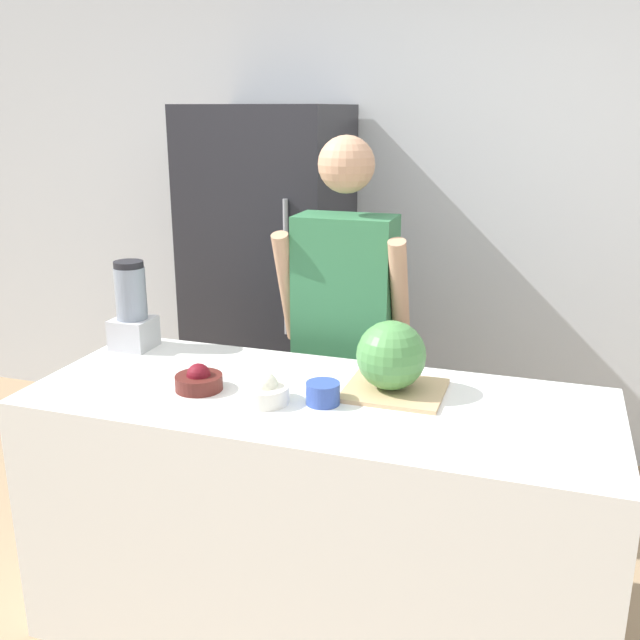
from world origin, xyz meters
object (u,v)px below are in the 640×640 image
at_px(person, 345,341).
at_px(bowl_small_blue, 323,393).
at_px(bowl_cherries, 199,380).
at_px(watermelon, 391,355).
at_px(bowl_cream, 264,391).
at_px(refrigerator, 271,286).
at_px(blender, 132,310).

relative_size(person, bowl_small_blue, 15.64).
bearing_deg(bowl_cherries, watermelon, 16.36).
xyz_separation_m(bowl_cream, bowl_small_blue, (0.18, 0.05, -0.00)).
bearing_deg(bowl_cherries, refrigerator, 102.34).
height_order(bowl_cherries, bowl_cream, bowl_cream).
distance_m(bowl_small_blue, blender, 0.94).
bearing_deg(bowl_cream, watermelon, 30.03).
xyz_separation_m(refrigerator, person, (0.61, -0.69, -0.03)).
distance_m(refrigerator, bowl_small_blue, 1.56).
xyz_separation_m(person, bowl_cream, (-0.05, -0.74, 0.05)).
bearing_deg(bowl_small_blue, person, 100.68).
relative_size(watermelon, bowl_cherries, 1.45).
bearing_deg(refrigerator, watermelon, -52.78).
bearing_deg(bowl_small_blue, watermelon, 41.82).
xyz_separation_m(person, blender, (-0.75, -0.39, 0.17)).
height_order(bowl_cream, blender, blender).
bearing_deg(refrigerator, blender, -97.53).
height_order(refrigerator, blender, refrigerator).
height_order(refrigerator, person, refrigerator).
distance_m(refrigerator, person, 0.92).
height_order(bowl_small_blue, blender, blender).
height_order(bowl_cherries, bowl_small_blue, bowl_cherries).
relative_size(bowl_small_blue, blender, 0.32).
bearing_deg(blender, watermelon, -7.08).
xyz_separation_m(refrigerator, watermelon, (0.92, -1.21, 0.12)).
distance_m(bowl_cherries, bowl_cream, 0.25).
bearing_deg(bowl_small_blue, bowl_cherries, -177.74).
height_order(bowl_cherries, blender, blender).
distance_m(person, bowl_small_blue, 0.70).
relative_size(person, bowl_cherries, 10.77).
bearing_deg(blender, person, 27.60).
distance_m(bowl_cream, blender, 0.79).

